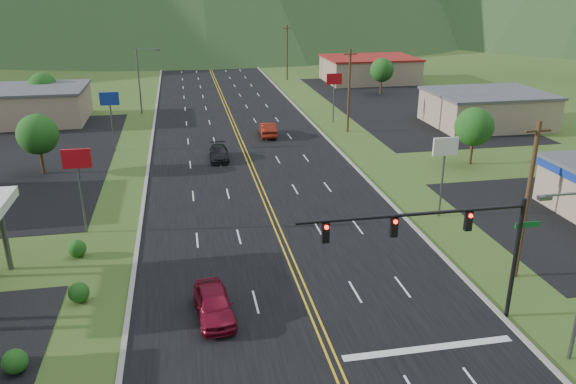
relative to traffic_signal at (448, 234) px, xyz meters
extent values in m
cylinder|color=black|center=(4.02, 0.00, -1.83)|extent=(0.24, 0.24, 7.00)
cylinder|color=black|center=(-1.98, 0.00, 1.27)|extent=(12.00, 0.18, 0.18)
cube|color=#0C591E|center=(4.42, 0.00, 0.17)|extent=(1.40, 0.06, 0.30)
cube|color=black|center=(1.02, 0.00, 0.67)|extent=(0.35, 0.28, 1.05)
sphere|color=#FF0C05|center=(1.02, -0.18, 1.02)|extent=(0.22, 0.22, 0.22)
cube|color=black|center=(-2.98, 0.00, 0.67)|extent=(0.35, 0.28, 1.05)
sphere|color=#FF0C05|center=(-2.98, -0.18, 1.02)|extent=(0.22, 0.22, 0.22)
cube|color=black|center=(-6.48, 0.00, 0.67)|extent=(0.35, 0.28, 1.05)
sphere|color=#FF0C05|center=(-6.48, -0.18, 1.02)|extent=(0.22, 0.22, 0.22)
cylinder|color=#59595E|center=(3.58, -4.00, 3.47)|extent=(2.88, 0.12, 0.12)
cube|color=#59595E|center=(2.14, -4.00, 3.37)|extent=(0.60, 0.25, 0.18)
cylinder|color=#59595E|center=(-18.48, 56.00, -0.83)|extent=(0.20, 0.20, 9.00)
cylinder|color=#59595E|center=(-17.04, 56.00, 3.47)|extent=(2.88, 0.12, 0.12)
cube|color=#59595E|center=(-15.60, 56.00, 3.37)|extent=(0.60, 0.25, 0.18)
cylinder|color=#59595E|center=(-24.48, 11.00, -2.83)|extent=(0.36, 0.36, 5.00)
cube|color=#9F846E|center=(-34.48, 54.00, -3.23)|extent=(18.00, 11.00, 4.20)
cube|color=#4C4C51|center=(-34.48, 54.00, -0.98)|extent=(18.40, 11.40, 0.30)
cube|color=#9F846E|center=(25.52, 41.00, -3.33)|extent=(14.00, 11.00, 4.00)
cube|color=#4C4C51|center=(25.52, 41.00, -1.18)|extent=(14.40, 11.40, 0.30)
cube|color=#9F846E|center=(21.52, 76.00, -3.23)|extent=(16.00, 12.00, 4.20)
cube|color=maroon|center=(21.52, 76.00, -0.98)|extent=(16.40, 12.40, 0.30)
cylinder|color=#59595E|center=(-20.48, 16.00, -2.83)|extent=(0.16, 0.16, 5.00)
cube|color=#AF0A14|center=(-20.48, 16.00, 0.37)|extent=(2.00, 0.18, 1.40)
cylinder|color=#59595E|center=(-20.48, 38.00, -2.83)|extent=(0.16, 0.16, 5.00)
cube|color=navy|center=(-20.48, 38.00, 0.37)|extent=(2.00, 0.18, 1.40)
cylinder|color=#59595E|center=(6.52, 14.00, -2.83)|extent=(0.16, 0.16, 5.00)
cube|color=white|center=(6.52, 14.00, 0.37)|extent=(2.00, 0.18, 1.40)
cylinder|color=#59595E|center=(6.52, 46.00, -2.83)|extent=(0.16, 0.16, 5.00)
cube|color=#AF0A14|center=(6.52, 46.00, 0.37)|extent=(2.00, 0.18, 1.40)
cylinder|color=#382314|center=(-26.48, 31.00, -3.83)|extent=(0.30, 0.30, 3.00)
sphere|color=#194513|center=(-26.48, 31.00, -1.43)|extent=(3.84, 3.84, 3.84)
cylinder|color=#382314|center=(-31.48, 58.00, -3.83)|extent=(0.30, 0.30, 3.00)
sphere|color=#194513|center=(-31.48, 58.00, -1.43)|extent=(3.84, 3.84, 3.84)
cylinder|color=#382314|center=(15.52, 26.00, -3.83)|extent=(0.30, 0.30, 3.00)
sphere|color=#194513|center=(15.52, 26.00, -1.43)|extent=(3.84, 3.84, 3.84)
cylinder|color=#382314|center=(19.52, 64.00, -3.83)|extent=(0.30, 0.30, 3.00)
sphere|color=#194513|center=(19.52, 64.00, -1.43)|extent=(3.84, 3.84, 3.84)
cylinder|color=#382314|center=(7.02, 4.00, -0.33)|extent=(0.28, 0.28, 10.00)
cube|color=#382314|center=(7.02, 4.00, 4.07)|extent=(1.60, 0.12, 0.12)
cylinder|color=#382314|center=(7.02, 41.00, -0.33)|extent=(0.28, 0.28, 10.00)
cube|color=#382314|center=(7.02, 41.00, 4.07)|extent=(1.60, 0.12, 0.12)
cylinder|color=#382314|center=(7.02, 81.00, -0.33)|extent=(0.28, 0.28, 10.00)
cube|color=#382314|center=(7.02, 81.00, 4.07)|extent=(1.60, 0.12, 0.12)
cylinder|color=#382314|center=(7.02, 121.00, -0.33)|extent=(0.28, 0.28, 10.00)
cube|color=#382314|center=(7.02, 121.00, 4.07)|extent=(1.60, 0.12, 0.12)
imported|color=maroon|center=(-11.92, 2.92, -4.51)|extent=(2.34, 4.94, 1.63)
imported|color=black|center=(-9.45, 32.26, -4.64)|extent=(2.04, 4.80, 1.38)
imported|color=maroon|center=(-2.99, 40.69, -4.50)|extent=(2.08, 5.13, 1.66)
camera|label=1|loc=(-12.93, -23.98, 12.08)|focal=35.00mm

